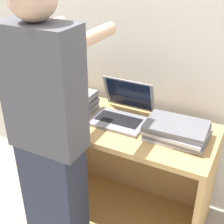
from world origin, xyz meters
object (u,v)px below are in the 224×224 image
person (50,139)px  laptop_stack_left (68,101)px  laptop_open (122,112)px  laptop_stack_right (176,131)px

person → laptop_stack_left: bearing=113.6°
laptop_stack_left → laptop_open: bearing=8.0°
laptop_stack_right → person: person is taller
laptop_stack_right → person: 0.74m
laptop_open → laptop_stack_right: size_ratio=0.95×
laptop_open → laptop_stack_right: (0.39, -0.06, -0.00)m
laptop_open → laptop_stack_left: (-0.39, -0.05, 0.02)m
laptop_open → laptop_stack_left: laptop_open is taller
laptop_open → person: size_ratio=0.21×
laptop_stack_left → person: 0.51m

